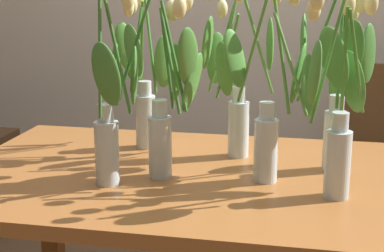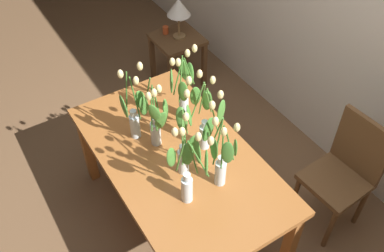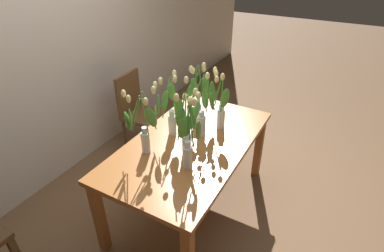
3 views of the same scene
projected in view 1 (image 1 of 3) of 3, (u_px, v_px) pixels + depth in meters
name	position (u px, v px, depth m)	size (l,w,h in m)	color
dining_table	(221.00, 203.00, 1.74)	(1.60, 0.90, 0.74)	#A3602D
tulip_vase_0	(234.00, 85.00, 1.84)	(0.25, 0.25, 0.58)	silver
tulip_vase_1	(142.00, 82.00, 1.94)	(0.24, 0.26, 0.56)	silver
tulip_vase_2	(338.00, 117.00, 1.50)	(0.18, 0.25, 0.54)	silver
tulip_vase_3	(337.00, 92.00, 1.69)	(0.24, 0.21, 0.58)	silver
tulip_vase_4	(163.00, 101.00, 1.63)	(0.28, 0.20, 0.58)	silver
tulip_vase_5	(111.00, 121.00, 1.58)	(0.13, 0.18, 0.58)	silver
tulip_vase_6	(272.00, 110.00, 1.61)	(0.29, 0.19, 0.55)	silver
dining_chair	(378.00, 156.00, 2.62)	(0.42, 0.42, 0.93)	brown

